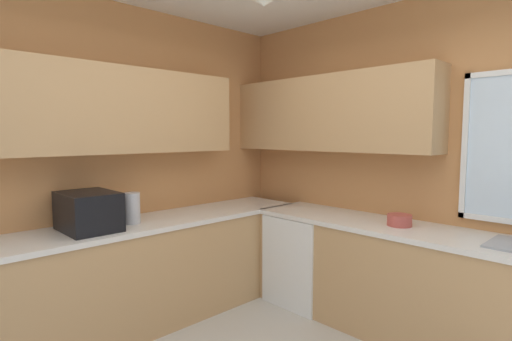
{
  "coord_description": "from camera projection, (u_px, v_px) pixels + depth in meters",
  "views": [
    {
      "loc": [
        1.41,
        -1.42,
        1.6
      ],
      "look_at": [
        -0.8,
        0.72,
        1.32
      ],
      "focal_mm": 27.5,
      "sensor_mm": 36.0,
      "label": 1
    }
  ],
  "objects": [
    {
      "name": "microwave",
      "position": [
        88.0,
        211.0,
        2.95
      ],
      "size": [
        0.48,
        0.36,
        0.29
      ],
      "primitive_type": "cube",
      "color": "black",
      "rests_on": "counter_run_left"
    },
    {
      "name": "bowl",
      "position": [
        399.0,
        220.0,
        3.1
      ],
      "size": [
        0.19,
        0.19,
        0.09
      ],
      "primitive_type": "cylinder",
      "color": "#B74C42",
      "rests_on": "counter_run_back"
    },
    {
      "name": "counter_run_back",
      "position": [
        422.0,
        287.0,
        3.0
      ],
      "size": [
        2.95,
        0.65,
        0.88
      ],
      "color": "tan",
      "rests_on": "ground_plane"
    },
    {
      "name": "counter_run_left",
      "position": [
        129.0,
        276.0,
        3.21
      ],
      "size": [
        0.65,
        3.39,
        0.88
      ],
      "color": "tan",
      "rests_on": "ground_plane"
    },
    {
      "name": "room_shell",
      "position": [
        246.0,
        96.0,
        2.93
      ],
      "size": [
        3.86,
        3.78,
        2.79
      ],
      "color": "#C6844C",
      "rests_on": "ground_plane"
    },
    {
      "name": "dishwasher",
      "position": [
        306.0,
        258.0,
        3.78
      ],
      "size": [
        0.6,
        0.6,
        0.84
      ],
      "primitive_type": "cube",
      "color": "white",
      "rests_on": "ground_plane"
    },
    {
      "name": "kettle",
      "position": [
        132.0,
        208.0,
        3.17
      ],
      "size": [
        0.13,
        0.13,
        0.25
      ],
      "primitive_type": "cylinder",
      "color": "#B7B7BC",
      "rests_on": "counter_run_left"
    }
  ]
}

